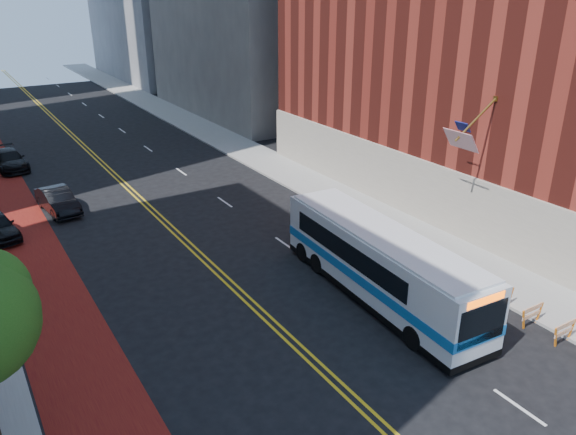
# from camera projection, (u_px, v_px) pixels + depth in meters

# --- Properties ---
(ground) EXTENTS (160.00, 160.00, 0.00)m
(ground) POSITION_uv_depth(u_px,v_px,m) (380.00, 424.00, 19.35)
(ground) COLOR black
(ground) RESTS_ON ground
(sidewalk_right) EXTENTS (4.00, 140.00, 0.15)m
(sidewalk_right) POSITION_uv_depth(u_px,v_px,m) (259.00, 157.00, 48.65)
(sidewalk_right) COLOR gray
(sidewalk_right) RESTS_ON ground
(bus_lane_paint) EXTENTS (3.60, 140.00, 0.01)m
(bus_lane_paint) POSITION_uv_depth(u_px,v_px,m) (6.00, 202.00, 38.88)
(bus_lane_paint) COLOR #5F0D0E
(bus_lane_paint) RESTS_ON ground
(center_line_inner) EXTENTS (0.14, 140.00, 0.01)m
(center_line_inner) POSITION_uv_depth(u_px,v_px,m) (120.00, 182.00, 42.74)
(center_line_inner) COLOR gold
(center_line_inner) RESTS_ON ground
(center_line_outer) EXTENTS (0.14, 140.00, 0.01)m
(center_line_outer) POSITION_uv_depth(u_px,v_px,m) (124.00, 182.00, 42.91)
(center_line_outer) COLOR gold
(center_line_outer) RESTS_ON ground
(lane_dashes) EXTENTS (0.14, 98.20, 0.01)m
(lane_dashes) POSITION_uv_depth(u_px,v_px,m) (148.00, 149.00, 51.43)
(lane_dashes) COLOR silver
(lane_dashes) RESTS_ON ground
(brick_building) EXTENTS (18.73, 36.00, 22.00)m
(brick_building) POSITION_uv_depth(u_px,v_px,m) (534.00, 36.00, 35.20)
(brick_building) COLOR maroon
(brick_building) RESTS_ON ground
(construction_barriers) EXTENTS (1.42, 10.91, 1.00)m
(construction_barriers) POSITION_uv_depth(u_px,v_px,m) (489.00, 290.00, 26.45)
(construction_barriers) COLOR orange
(construction_barriers) RESTS_ON ground
(transit_bus) EXTENTS (3.51, 12.82, 3.49)m
(transit_bus) POSITION_uv_depth(u_px,v_px,m) (378.00, 262.00, 26.60)
(transit_bus) COLOR silver
(transit_bus) RESTS_ON ground
(car_b) EXTENTS (2.20, 4.94, 1.58)m
(car_b) POSITION_uv_depth(u_px,v_px,m) (58.00, 201.00, 37.00)
(car_b) COLOR black
(car_b) RESTS_ON ground
(car_c) EXTENTS (2.58, 5.47, 1.54)m
(car_c) POSITION_uv_depth(u_px,v_px,m) (9.00, 160.00, 45.55)
(car_c) COLOR black
(car_c) RESTS_ON ground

